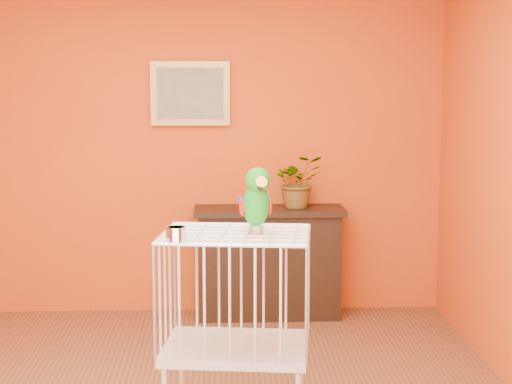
{
  "coord_description": "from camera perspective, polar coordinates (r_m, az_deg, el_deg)",
  "views": [
    {
      "loc": [
        0.23,
        -4.52,
        1.92
      ],
      "look_at": [
        0.41,
        -0.32,
        1.33
      ],
      "focal_mm": 60.0,
      "sensor_mm": 36.0,
      "label": 1
    }
  ],
  "objects": [
    {
      "name": "room_shell",
      "position": [
        4.54,
        -5.35,
        3.76
      ],
      "size": [
        4.5,
        4.5,
        4.5
      ],
      "color": "#D05413",
      "rests_on": "ground"
    },
    {
      "name": "console_cabinet",
      "position": [
        6.74,
        0.87,
        -4.7
      ],
      "size": [
        1.17,
        0.42,
        0.87
      ],
      "color": "black",
      "rests_on": "ground"
    },
    {
      "name": "potted_plant",
      "position": [
        6.65,
        2.8,
        0.32
      ],
      "size": [
        0.46,
        0.49,
        0.32
      ],
      "primitive_type": "imported",
      "rotation": [
        0.0,
        0.0,
        0.25
      ],
      "color": "#26722D",
      "rests_on": "console_cabinet"
    },
    {
      "name": "framed_picture",
      "position": [
        6.74,
        -4.41,
        6.56
      ],
      "size": [
        0.62,
        0.04,
        0.5
      ],
      "color": "#B0803F",
      "rests_on": "room_shell"
    },
    {
      "name": "birdcage",
      "position": [
        4.41,
        -1.34,
        -9.65
      ],
      "size": [
        0.79,
        0.64,
        1.12
      ],
      "rotation": [
        0.0,
        0.0,
        -0.12
      ],
      "color": "silver",
      "rests_on": "ground"
    },
    {
      "name": "feed_cup",
      "position": [
        4.08,
        -5.36,
        -2.79
      ],
      "size": [
        0.09,
        0.09,
        0.07
      ],
      "primitive_type": "cylinder",
      "color": "silver",
      "rests_on": "birdcage"
    },
    {
      "name": "parrot",
      "position": [
        4.2,
        0.01,
        -0.55
      ],
      "size": [
        0.17,
        0.31,
        0.34
      ],
      "rotation": [
        0.0,
        0.0,
        0.18
      ],
      "color": "#59544C",
      "rests_on": "birdcage"
    }
  ]
}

